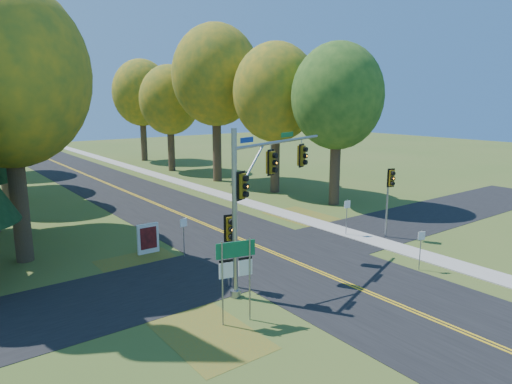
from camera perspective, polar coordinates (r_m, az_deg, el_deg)
ground at (r=23.80m, az=5.78°, el=-9.07°), size 160.00×160.00×0.00m
road_main at (r=23.80m, az=5.78°, el=-9.05°), size 8.00×160.00×0.02m
road_cross at (r=25.21m, az=2.67°, el=-7.81°), size 60.00×6.00×0.02m
centerline_left at (r=23.73m, az=5.60°, el=-9.07°), size 0.10×160.00×0.01m
centerline_right at (r=23.86m, az=5.96°, el=-8.96°), size 0.10×160.00×0.01m
sidewalk_east at (r=28.17m, az=15.14°, el=-6.07°), size 1.60×160.00×0.06m
leaf_patch_w_near at (r=23.60m, az=-12.99°, el=-9.49°), size 4.00×6.00×0.00m
leaf_patch_e at (r=32.43m, az=7.43°, el=-3.50°), size 3.50×8.00×0.00m
leaf_patch_w_far at (r=17.48m, az=-6.23°, el=-17.04°), size 3.00×5.00×0.00m
tree_w_a at (r=26.01m, az=-28.64°, el=12.66°), size 8.00×8.00×14.15m
tree_e_a at (r=36.69m, az=10.12°, el=11.62°), size 7.20×7.20×12.73m
tree_e_b at (r=41.25m, az=2.48°, el=12.26°), size 7.60×7.60×13.33m
tree_e_c at (r=47.26m, az=-5.03°, el=14.26°), size 8.80×8.80×15.79m
tree_e_d at (r=54.92m, az=-10.73°, el=11.19°), size 7.00×7.00×12.32m
tree_e_e at (r=65.15m, az=-14.09°, el=11.90°), size 7.80×7.80×13.74m
traffic_mast at (r=20.31m, az=0.60°, el=1.00°), size 7.50×3.15×7.21m
east_signal_pole at (r=28.52m, az=16.41°, el=0.78°), size 0.48×0.58×4.31m
ped_signal_pole at (r=20.13m, az=-3.33°, el=-5.24°), size 0.54×0.63×3.43m
route_sign_cluster at (r=17.17m, az=-2.53°, el=-9.05°), size 1.50×0.41×3.29m
info_kiosk at (r=25.87m, az=-13.35°, el=-5.69°), size 1.22×0.21×1.68m
reg_sign_e_north at (r=28.81m, az=11.30°, el=-2.32°), size 0.44×0.11×2.29m
reg_sign_e_south at (r=24.01m, az=19.91°, el=-6.00°), size 0.38×0.16×2.06m
reg_sign_w at (r=24.74m, az=-9.03°, el=-4.67°), size 0.42×0.09×2.21m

